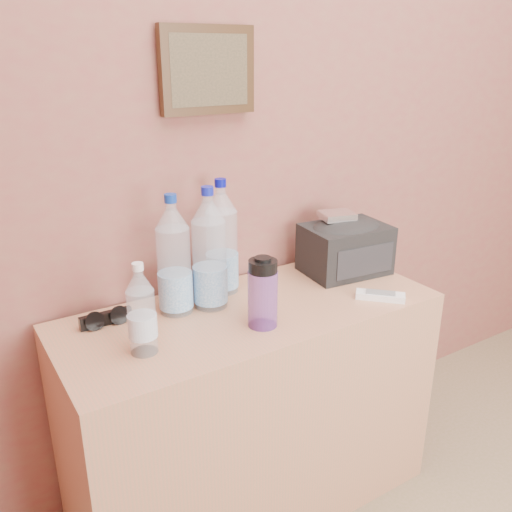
% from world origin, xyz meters
% --- Properties ---
extents(picture_frame, '(0.30, 0.03, 0.25)m').
position_xyz_m(picture_frame, '(-0.38, 1.98, 1.40)').
color(picture_frame, '#382311').
rests_on(picture_frame, room_shell).
extents(dresser, '(1.16, 0.48, 0.72)m').
position_xyz_m(dresser, '(-0.38, 1.74, 0.36)').
color(dresser, tan).
rests_on(dresser, ground).
extents(pet_large_a, '(0.10, 0.10, 0.36)m').
position_xyz_m(pet_large_a, '(-0.57, 1.84, 0.88)').
color(pet_large_a, silver).
rests_on(pet_large_a, dresser).
extents(pet_large_b, '(0.10, 0.10, 0.37)m').
position_xyz_m(pet_large_b, '(-0.38, 1.90, 0.89)').
color(pet_large_b, '#B0C1DA').
rests_on(pet_large_b, dresser).
extents(pet_large_c, '(0.10, 0.10, 0.37)m').
position_xyz_m(pet_large_c, '(-0.47, 1.82, 0.89)').
color(pet_large_c, silver).
rests_on(pet_large_c, dresser).
extents(pet_small, '(0.07, 0.07, 0.25)m').
position_xyz_m(pet_small, '(-0.74, 1.67, 0.83)').
color(pet_small, '#A9C1D7').
rests_on(pet_small, dresser).
extents(nalgene_bottle, '(0.08, 0.08, 0.21)m').
position_xyz_m(nalgene_bottle, '(-0.40, 1.63, 0.83)').
color(nalgene_bottle, purple).
rests_on(nalgene_bottle, dresser).
extents(sunglasses, '(0.15, 0.06, 0.04)m').
position_xyz_m(sunglasses, '(-0.78, 1.87, 0.74)').
color(sunglasses, black).
rests_on(sunglasses, dresser).
extents(ac_remote, '(0.14, 0.14, 0.02)m').
position_xyz_m(ac_remote, '(0.00, 1.58, 0.73)').
color(ac_remote, silver).
rests_on(ac_remote, dresser).
extents(toiletry_bag, '(0.30, 0.23, 0.19)m').
position_xyz_m(toiletry_bag, '(0.06, 1.82, 0.82)').
color(toiletry_bag, black).
rests_on(toiletry_bag, dresser).
extents(foil_packet, '(0.13, 0.12, 0.02)m').
position_xyz_m(foil_packet, '(0.03, 1.84, 0.93)').
color(foil_packet, white).
rests_on(foil_packet, toiletry_bag).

